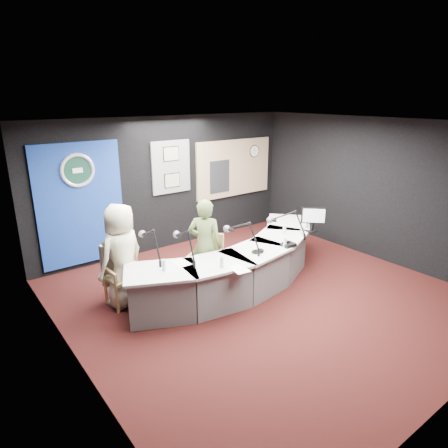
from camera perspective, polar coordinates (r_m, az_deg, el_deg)
ground at (r=6.79m, az=5.53°, el=-10.23°), size 6.00×6.00×0.00m
ceiling at (r=6.00m, az=6.35°, el=14.07°), size 6.00×6.00×0.02m
wall_back at (r=8.61m, az=-7.87°, el=5.76°), size 6.00×0.02×2.80m
wall_left at (r=4.83m, az=-21.25°, el=-5.16°), size 0.02×6.00×2.80m
wall_right at (r=8.53m, az=20.89°, el=4.62°), size 0.02×6.00×2.80m
broadcast_desk at (r=6.96m, az=2.24°, el=-5.96°), size 4.50×1.90×0.75m
backdrop_panel at (r=7.89m, az=-19.78°, el=2.60°), size 1.60×0.05×2.30m
agency_seal at (r=7.72m, az=-20.20°, el=7.20°), size 0.63×0.07×0.63m
seal_center at (r=7.72m, az=-20.21°, el=7.20°), size 0.48×0.01×0.48m
pinboard at (r=8.54m, az=-7.57°, el=8.06°), size 0.90×0.04×1.10m
framed_photo_upper at (r=8.47m, az=-7.55°, el=9.90°), size 0.34×0.02×0.27m
framed_photo_lower at (r=8.57m, az=-7.40°, el=6.19°), size 0.34×0.02×0.27m
booth_window_frame at (r=9.52m, az=1.45°, el=8.00°), size 2.12×0.06×1.32m
booth_glow at (r=9.51m, az=1.49°, el=8.00°), size 2.00×0.02×1.20m
equipment_rack at (r=9.25m, az=-0.63°, el=6.77°), size 0.55×0.02×0.75m
wall_clock at (r=9.83m, az=4.36°, el=10.34°), size 0.28×0.01×0.28m
armchair_left at (r=6.51m, az=-14.15°, el=-6.89°), size 0.62×0.62×1.04m
armchair_right at (r=6.80m, az=-2.66°, el=-5.63°), size 0.73×0.73×0.95m
draped_jacket at (r=6.69m, az=-15.12°, el=-5.37°), size 0.51×0.13×0.70m
person_man at (r=6.39m, az=-14.36°, el=-4.39°), size 0.94×0.77×1.65m
person_woman at (r=6.68m, az=-2.70°, el=-3.08°), size 0.67×0.69×1.60m
computer_monitor at (r=7.57m, az=12.57°, el=1.20°), size 0.31×0.29×0.27m
desk_phone at (r=6.86m, az=9.22°, el=-2.95°), size 0.23×0.19×0.05m
headphones_near at (r=6.88m, az=9.23°, el=-2.95°), size 0.23×0.23×0.04m
headphones_far at (r=6.55m, az=4.85°, el=-3.87°), size 0.21×0.21×0.03m
paper_stack at (r=6.17m, az=-6.22°, el=-5.51°), size 0.23×0.32×0.00m
notepad at (r=5.92m, az=2.22°, el=-6.46°), size 0.26×0.34×0.00m
boom_mic_a at (r=6.22m, az=-10.45°, el=-2.54°), size 0.16×0.74×0.60m
boom_mic_b at (r=6.11m, az=-5.60°, el=-2.69°), size 0.19×0.74×0.60m
boom_mic_c at (r=6.44m, az=2.66°, el=-1.52°), size 0.31×0.71×0.60m
boom_mic_d at (r=7.10m, az=9.05°, el=0.14°), size 0.56×0.56×0.60m
water_bottles at (r=6.61m, az=4.20°, el=-2.96°), size 3.22×0.56×0.18m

